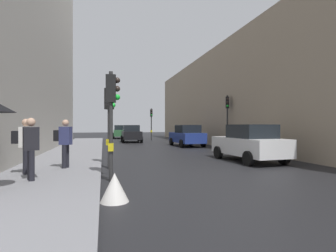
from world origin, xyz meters
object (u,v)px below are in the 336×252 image
at_px(pedestrian_with_grey_backpack, 64,140).
at_px(car_green_estate, 120,132).
at_px(car_blue_van, 187,136).
at_px(warning_sign_triangle, 115,187).
at_px(car_white_compact, 249,143).
at_px(car_dark_suv, 131,134).
at_px(traffic_light_mid_street, 227,112).
at_px(pedestrian_with_black_backpack, 24,143).
at_px(traffic_light_far_median, 151,118).
at_px(traffic_light_near_left, 112,106).
at_px(traffic_light_near_right, 110,111).
at_px(pedestrian_in_dark_coat, 31,146).

bearing_deg(pedestrian_with_grey_backpack, car_green_estate, 82.04).
xyz_separation_m(car_blue_van, warning_sign_triangle, (-6.47, -14.96, -0.55)).
distance_m(car_white_compact, car_dark_suv, 16.78).
xyz_separation_m(traffic_light_mid_street, pedestrian_with_black_backpack, (-11.31, -8.60, -1.54)).
relative_size(traffic_light_far_median, pedestrian_with_black_backpack, 2.09).
distance_m(traffic_light_near_left, car_blue_van, 14.33).
distance_m(traffic_light_mid_street, car_green_estate, 19.62).
xyz_separation_m(pedestrian_with_grey_backpack, warning_sign_triangle, (1.63, -4.31, -0.84)).
bearing_deg(traffic_light_mid_street, car_white_compact, -107.65).
bearing_deg(car_dark_suv, traffic_light_near_right, -98.66).
height_order(car_white_compact, car_blue_van, same).
bearing_deg(traffic_light_mid_street, car_green_estate, 109.76).
xyz_separation_m(car_dark_suv, car_blue_van, (3.89, -6.75, 0.00)).
relative_size(car_white_compact, car_green_estate, 1.01).
height_order(traffic_light_near_left, car_blue_van, traffic_light_near_left).
height_order(car_green_estate, pedestrian_with_grey_backpack, pedestrian_with_grey_backpack).
relative_size(car_white_compact, car_blue_van, 1.01).
height_order(car_blue_van, pedestrian_with_black_backpack, pedestrian_with_black_backpack).
bearing_deg(pedestrian_with_black_backpack, traffic_light_near_right, 28.08).
distance_m(traffic_light_near_left, car_dark_suv, 19.68).
height_order(traffic_light_near_left, car_dark_suv, traffic_light_near_left).
distance_m(car_white_compact, car_green_estate, 25.30).
distance_m(traffic_light_mid_street, car_white_compact, 7.07).
height_order(pedestrian_with_black_backpack, pedestrian_in_dark_coat, same).
bearing_deg(pedestrian_with_black_backpack, traffic_light_mid_street, 37.24).
xyz_separation_m(car_dark_suv, warning_sign_triangle, (-2.58, -21.70, -0.55)).
distance_m(traffic_light_far_median, car_green_estate, 7.01).
bearing_deg(car_blue_van, warning_sign_triangle, -113.40).
bearing_deg(warning_sign_triangle, pedestrian_with_black_backpack, 129.28).
distance_m(traffic_light_near_left, traffic_light_near_right, 2.50).
relative_size(pedestrian_in_dark_coat, warning_sign_triangle, 2.72).
bearing_deg(pedestrian_in_dark_coat, traffic_light_mid_street, 41.93).
distance_m(pedestrian_with_black_backpack, pedestrian_with_grey_backpack, 1.47).
height_order(car_blue_van, pedestrian_with_grey_backpack, pedestrian_with_grey_backpack).
xyz_separation_m(car_white_compact, car_dark_suv, (-3.95, 16.31, 0.00)).
xyz_separation_m(traffic_light_near_left, traffic_light_near_right, (-0.00, 2.50, -0.04)).
height_order(pedestrian_with_grey_backpack, pedestrian_in_dark_coat, same).
xyz_separation_m(traffic_light_near_left, car_white_compact, (6.53, 3.15, -1.44)).
bearing_deg(pedestrian_with_grey_backpack, car_white_compact, 7.57).
distance_m(car_white_compact, warning_sign_triangle, 8.49).
relative_size(car_dark_suv, car_green_estate, 0.99).
height_order(traffic_light_mid_street, car_green_estate, traffic_light_mid_street).
bearing_deg(pedestrian_with_grey_backpack, car_blue_van, 52.74).
relative_size(car_dark_suv, pedestrian_with_black_backpack, 2.39).
height_order(pedestrian_in_dark_coat, warning_sign_triangle, pedestrian_in_dark_coat).
xyz_separation_m(traffic_light_near_left, warning_sign_triangle, (-0.01, -2.25, -1.99)).
distance_m(car_blue_van, pedestrian_in_dark_coat, 15.47).
bearing_deg(traffic_light_near_right, pedestrian_with_black_backpack, -151.92).
bearing_deg(traffic_light_mid_street, car_blue_van, 124.93).
bearing_deg(traffic_light_near_left, car_white_compact, 25.72).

